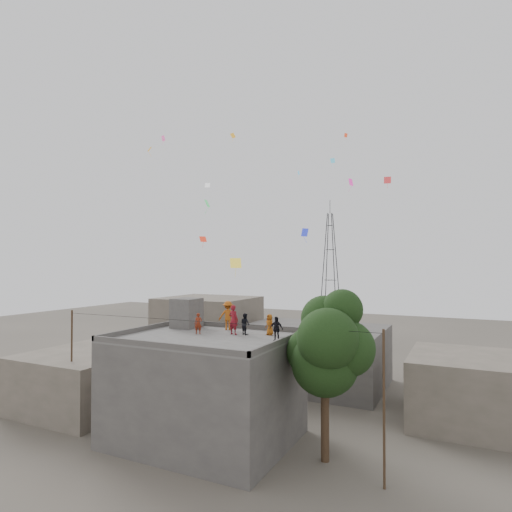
% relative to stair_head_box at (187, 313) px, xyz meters
% --- Properties ---
extents(ground, '(140.00, 140.00, 0.00)m').
position_rel_stair_head_box_xyz_m(ground, '(3.20, -2.60, -7.10)').
color(ground, '#454139').
rests_on(ground, ground).
extents(main_building, '(10.00, 8.00, 6.10)m').
position_rel_stair_head_box_xyz_m(main_building, '(3.20, -2.60, -4.05)').
color(main_building, '#484644').
rests_on(main_building, ground).
extents(parapet, '(10.00, 8.00, 0.30)m').
position_rel_stair_head_box_xyz_m(parapet, '(3.20, -2.60, -0.85)').
color(parapet, '#484644').
rests_on(parapet, main_building).
extents(stair_head_box, '(1.60, 1.80, 2.00)m').
position_rel_stair_head_box_xyz_m(stair_head_box, '(0.00, 0.00, 0.00)').
color(stair_head_box, '#484644').
rests_on(stair_head_box, main_building).
extents(neighbor_west, '(8.00, 10.00, 4.00)m').
position_rel_stair_head_box_xyz_m(neighbor_west, '(-7.80, -0.60, -5.10)').
color(neighbor_west, '#5C5549').
rests_on(neighbor_west, ground).
extents(neighbor_north, '(12.00, 9.00, 5.00)m').
position_rel_stair_head_box_xyz_m(neighbor_north, '(5.20, 11.40, -4.60)').
color(neighbor_north, '#484644').
rests_on(neighbor_north, ground).
extents(neighbor_northwest, '(9.00, 8.00, 7.00)m').
position_rel_stair_head_box_xyz_m(neighbor_northwest, '(-6.80, 13.40, -3.60)').
color(neighbor_northwest, '#5C5549').
rests_on(neighbor_northwest, ground).
extents(neighbor_east, '(7.00, 8.00, 4.40)m').
position_rel_stair_head_box_xyz_m(neighbor_east, '(17.20, 7.40, -4.90)').
color(neighbor_east, '#5C5549').
rests_on(neighbor_east, ground).
extents(tree, '(4.90, 4.60, 9.10)m').
position_rel_stair_head_box_xyz_m(tree, '(10.57, -2.00, -1.00)').
color(tree, black).
rests_on(tree, ground).
extents(utility_line, '(20.12, 0.62, 7.40)m').
position_rel_stair_head_box_xyz_m(utility_line, '(3.70, -3.85, -3.27)').
color(utility_line, black).
rests_on(utility_line, ground).
extents(transmission_tower, '(2.97, 2.97, 20.01)m').
position_rel_stair_head_box_xyz_m(transmission_tower, '(-0.80, 37.40, 1.97)').
color(transmission_tower, black).
rests_on(transmission_tower, ground).
extents(person_red_adult, '(0.73, 0.54, 1.82)m').
position_rel_stair_head_box_xyz_m(person_red_adult, '(4.27, -1.08, -0.09)').
color(person_red_adult, maroon).
rests_on(person_red_adult, main_building).
extents(person_orange_child, '(0.74, 0.65, 1.28)m').
position_rel_stair_head_box_xyz_m(person_orange_child, '(6.36, -0.28, -0.36)').
color(person_orange_child, '#9C4D11').
rests_on(person_orange_child, main_building).
extents(person_dark_child, '(0.80, 0.75, 1.31)m').
position_rel_stair_head_box_xyz_m(person_dark_child, '(4.92, -0.78, -0.34)').
color(person_dark_child, black).
rests_on(person_dark_child, main_building).
extents(person_dark_adult, '(0.83, 0.36, 1.40)m').
position_rel_stair_head_box_xyz_m(person_dark_adult, '(7.60, -2.14, -0.30)').
color(person_dark_adult, black).
rests_on(person_dark_adult, main_building).
extents(person_orange_adult, '(1.41, 1.15, 1.90)m').
position_rel_stair_head_box_xyz_m(person_orange_adult, '(3.03, 0.39, -0.05)').
color(person_orange_adult, '#AE5213').
rests_on(person_orange_adult, main_building).
extents(person_red_child, '(0.55, 0.46, 1.29)m').
position_rel_stair_head_box_xyz_m(person_red_child, '(2.20, -1.87, -0.35)').
color(person_red_child, maroon).
rests_on(person_red_child, main_building).
extents(kites, '(18.61, 19.04, 12.19)m').
position_rel_stair_head_box_xyz_m(kites, '(3.46, 4.54, 9.06)').
color(kites, red).
rests_on(kites, ground).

